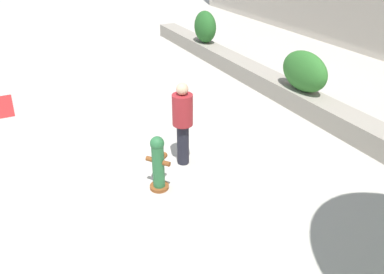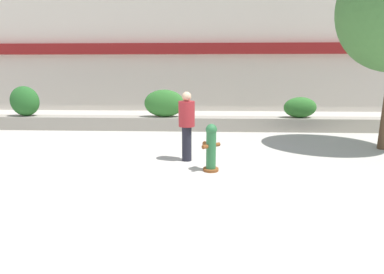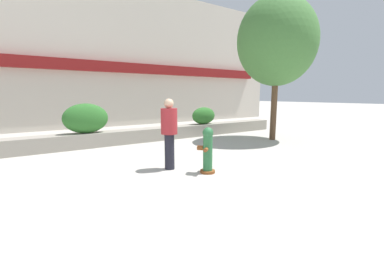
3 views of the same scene
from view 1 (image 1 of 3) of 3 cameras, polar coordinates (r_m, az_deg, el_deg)
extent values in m
plane|color=#B2ADA3|center=(8.17, -17.69, -3.43)|extent=(120.00, 120.00, 0.00)
cube|color=gray|center=(10.45, 16.14, 5.63)|extent=(18.00, 0.70, 0.50)
ellipsoid|color=#235B23|center=(14.41, 2.01, 16.43)|extent=(1.10, 0.70, 1.15)
ellipsoid|color=#2D6B28|center=(10.19, 16.74, 9.56)|extent=(1.51, 0.65, 1.03)
cylinder|color=brown|center=(7.01, -5.00, -7.54)|extent=(0.49, 0.49, 0.06)
cylinder|color=#286638|center=(6.75, -5.16, -4.43)|extent=(0.31, 0.31, 0.85)
sphere|color=#286638|center=(6.51, -5.34, -0.97)|extent=(0.25, 0.25, 0.25)
cylinder|color=brown|center=(6.83, -4.43, -2.97)|extent=(0.17, 0.18, 0.11)
cylinder|color=brown|center=(6.62, -3.90, -4.05)|extent=(0.15, 0.15, 0.09)
cylinder|color=brown|center=(6.78, -6.46, -3.35)|extent=(0.15, 0.15, 0.09)
cylinder|color=black|center=(7.49, -1.39, -1.06)|extent=(0.33, 0.33, 0.88)
cylinder|color=maroon|center=(7.15, -1.46, 4.16)|extent=(0.55, 0.55, 0.62)
sphere|color=#D6AD89|center=(6.98, -1.50, 7.33)|extent=(0.23, 0.23, 0.23)
camera|label=2|loc=(7.35, -62.03, -2.54)|focal=28.00mm
camera|label=3|loc=(9.56, -42.08, 7.11)|focal=24.00mm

